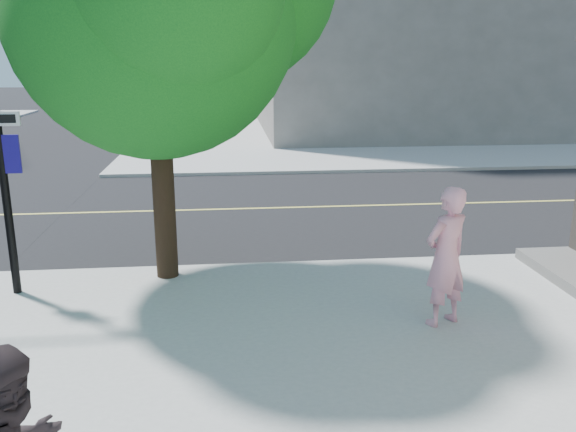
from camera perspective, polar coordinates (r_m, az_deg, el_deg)
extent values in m
plane|color=black|center=(11.51, -21.02, -5.30)|extent=(140.00, 140.00, 0.00)
cube|color=black|center=(15.70, -16.94, 0.33)|extent=(140.00, 9.00, 0.01)
cube|color=#ADADAC|center=(33.81, 12.25, 8.22)|extent=(29.00, 25.00, 0.12)
imported|color=pink|center=(8.58, 14.70, -3.74)|extent=(0.85, 0.74, 1.97)
cylinder|color=black|center=(10.16, -11.79, 4.26)|extent=(0.37, 0.37, 3.68)
sphere|color=#186F1C|center=(10.01, -12.57, 18.18)|extent=(4.49, 4.49, 4.49)
cylinder|color=black|center=(10.09, -25.51, 5.31)|extent=(0.13, 0.13, 4.46)
cube|color=navy|center=(10.06, -25.28, 5.30)|extent=(0.48, 0.04, 0.58)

